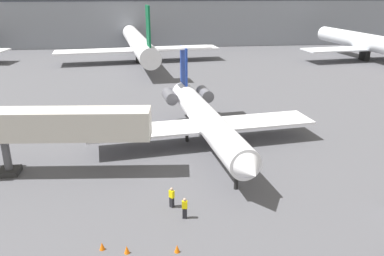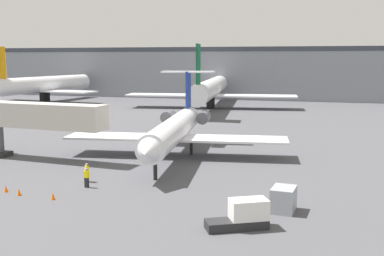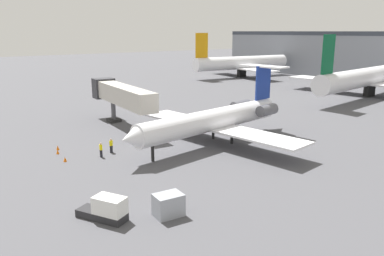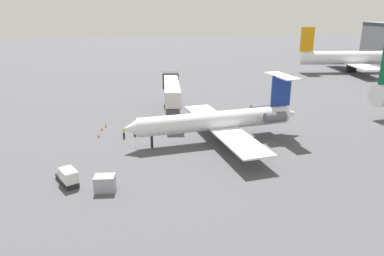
% 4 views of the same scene
% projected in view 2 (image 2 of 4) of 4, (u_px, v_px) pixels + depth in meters
% --- Properties ---
extents(ground_plane, '(400.00, 400.00, 0.10)m').
position_uv_depth(ground_plane, '(168.00, 160.00, 50.65)').
color(ground_plane, '#4C4C51').
extents(regional_jet, '(24.99, 27.12, 9.20)m').
position_uv_depth(regional_jet, '(175.00, 128.00, 51.85)').
color(regional_jet, white).
rests_on(regional_jet, ground_plane).
extents(jet_bridge, '(18.49, 4.47, 6.43)m').
position_uv_depth(jet_bridge, '(20.00, 115.00, 50.67)').
color(jet_bridge, '#B7B2A8').
rests_on(jet_bridge, ground_plane).
extents(ground_crew_marshaller, '(0.46, 0.47, 1.69)m').
position_uv_depth(ground_crew_marshaller, '(87.00, 172.00, 41.41)').
color(ground_crew_marshaller, black).
rests_on(ground_crew_marshaller, ground_plane).
extents(ground_crew_loader, '(0.44, 0.33, 1.69)m').
position_uv_depth(ground_crew_loader, '(87.00, 178.00, 39.60)').
color(ground_crew_loader, black).
rests_on(ground_crew_loader, ground_plane).
extents(baggage_tug_lead, '(4.20, 3.07, 1.90)m').
position_uv_depth(baggage_tug_lead, '(243.00, 216.00, 30.10)').
color(baggage_tug_lead, '#262628').
rests_on(baggage_tug_lead, ground_plane).
extents(cargo_container_uld, '(1.79, 2.31, 1.75)m').
position_uv_depth(cargo_container_uld, '(284.00, 199.00, 33.45)').
color(cargo_container_uld, '#999EA8').
rests_on(cargo_container_uld, ground_plane).
extents(traffic_cone_near, '(0.36, 0.36, 0.55)m').
position_uv_depth(traffic_cone_near, '(19.00, 192.00, 37.38)').
color(traffic_cone_near, orange).
rests_on(traffic_cone_near, ground_plane).
extents(traffic_cone_mid, '(0.36, 0.36, 0.55)m').
position_uv_depth(traffic_cone_mid, '(53.00, 196.00, 36.27)').
color(traffic_cone_mid, orange).
rests_on(traffic_cone_mid, ground_plane).
extents(traffic_cone_far, '(0.36, 0.36, 0.55)m').
position_uv_depth(traffic_cone_far, '(6.00, 189.00, 38.33)').
color(traffic_cone_far, orange).
rests_on(traffic_cone_far, ground_plane).
extents(terminal_building, '(151.75, 23.20, 13.79)m').
position_uv_depth(terminal_building, '(265.00, 72.00, 131.35)').
color(terminal_building, gray).
rests_on(terminal_building, ground_plane).
extents(parked_airliner_west_end, '(28.32, 33.32, 13.37)m').
position_uv_depth(parked_airliner_west_end, '(44.00, 85.00, 116.36)').
color(parked_airliner_west_end, white).
rests_on(parked_airliner_west_end, ground_plane).
extents(parked_airliner_west_mid, '(37.40, 44.13, 13.32)m').
position_uv_depth(parked_airliner_west_mid, '(211.00, 89.00, 101.71)').
color(parked_airliner_west_mid, white).
rests_on(parked_airliner_west_mid, ground_plane).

